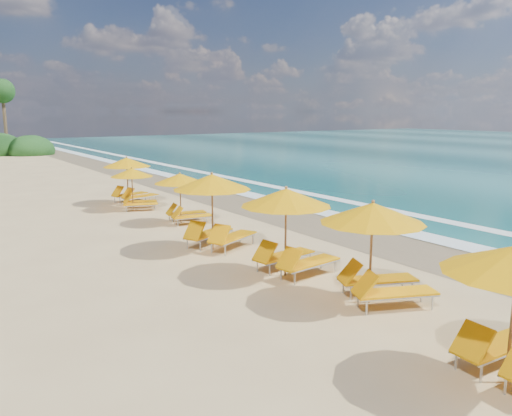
{
  "coord_description": "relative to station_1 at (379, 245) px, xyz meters",
  "views": [
    {
      "loc": [
        -10.2,
        -14.99,
        4.62
      ],
      "look_at": [
        0.0,
        0.0,
        1.2
      ],
      "focal_mm": 35.99,
      "sensor_mm": 36.0,
      "label": 1
    }
  ],
  "objects": [
    {
      "name": "station_4",
      "position": [
        0.2,
        10.92,
        -0.22
      ],
      "size": [
        2.56,
        2.44,
        2.16
      ],
      "rotation": [
        0.0,
        0.0,
        -0.16
      ],
      "color": "olive",
      "rests_on": "ground"
    },
    {
      "name": "station_3",
      "position": [
        -0.74,
        6.6,
        0.05
      ],
      "size": [
        3.47,
        3.45,
        2.65
      ],
      "rotation": [
        0.0,
        0.0,
        0.42
      ],
      "color": "olive",
      "rests_on": "ground"
    },
    {
      "name": "station_5",
      "position": [
        -0.36,
        14.92,
        -0.29
      ],
      "size": [
        2.62,
        2.57,
        2.04
      ],
      "rotation": [
        0.0,
        0.0,
        -0.35
      ],
      "color": "olive",
      "rests_on": "ground"
    },
    {
      "name": "station_6",
      "position": [
        0.09,
        16.78,
        -0.09
      ],
      "size": [
        2.95,
        2.84,
        2.41
      ],
      "rotation": [
        0.0,
        0.0,
        0.23
      ],
      "color": "olive",
      "rests_on": "ground"
    },
    {
      "name": "station_1",
      "position": [
        0.0,
        0.0,
        0.0
      ],
      "size": [
        3.34,
        3.31,
        2.56
      ],
      "rotation": [
        0.0,
        0.0,
        -0.41
      ],
      "color": "olive",
      "rests_on": "ground"
    },
    {
      "name": "ground",
      "position": [
        1.0,
        6.74,
        -1.44
      ],
      "size": [
        160.0,
        160.0,
        0.0
      ],
      "primitive_type": "plane",
      "color": "tan",
      "rests_on": "ground"
    },
    {
      "name": "surf_foam",
      "position": [
        7.7,
        6.74,
        -1.41
      ],
      "size": [
        4.0,
        160.0,
        0.01
      ],
      "color": "white",
      "rests_on": "ground"
    },
    {
      "name": "station_2",
      "position": [
        -0.4,
        2.94,
        0.01
      ],
      "size": [
        2.99,
        2.82,
        2.59
      ],
      "rotation": [
        0.0,
        0.0,
        0.12
      ],
      "color": "olive",
      "rests_on": "ground"
    },
    {
      "name": "wet_sand",
      "position": [
        5.0,
        6.74,
        -1.43
      ],
      "size": [
        4.0,
        160.0,
        0.01
      ],
      "primitive_type": "cube",
      "color": "olive",
      "rests_on": "ground"
    }
  ]
}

